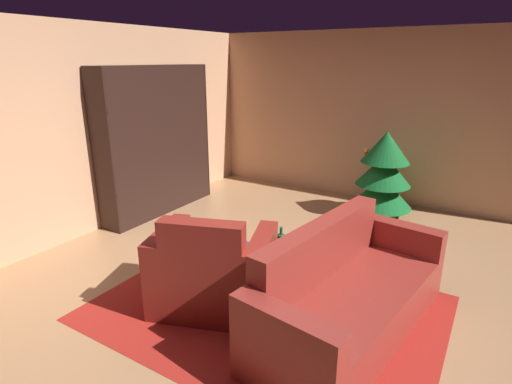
# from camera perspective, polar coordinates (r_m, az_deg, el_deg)

# --- Properties ---
(ground_plane) EXTENTS (7.68, 7.68, 0.00)m
(ground_plane) POSITION_cam_1_polar(r_m,az_deg,el_deg) (4.07, 2.54, -13.51)
(ground_plane) COLOR #AC7D54
(wall_back) EXTENTS (5.53, 0.06, 2.56)m
(wall_back) POSITION_cam_1_polar(r_m,az_deg,el_deg) (6.55, 16.71, 9.89)
(wall_back) COLOR tan
(wall_back) RESTS_ON ground
(wall_left) EXTENTS (0.06, 6.52, 2.56)m
(wall_left) POSITION_cam_1_polar(r_m,az_deg,el_deg) (5.41, -23.77, 7.54)
(wall_left) COLOR tan
(wall_left) RESTS_ON ground
(area_rug) EXTENTS (2.92, 2.19, 0.01)m
(area_rug) POSITION_cam_1_polar(r_m,az_deg,el_deg) (3.81, 1.57, -15.93)
(area_rug) COLOR #A1221A
(area_rug) RESTS_ON ground
(bookshelf_unit) EXTENTS (0.36, 1.89, 2.06)m
(bookshelf_unit) POSITION_cam_1_polar(r_m,az_deg,el_deg) (6.02, -12.94, 6.66)
(bookshelf_unit) COLOR black
(bookshelf_unit) RESTS_ON ground
(armchair_red) EXTENTS (1.22, 1.06, 0.93)m
(armchair_red) POSITION_cam_1_polar(r_m,az_deg,el_deg) (3.68, -6.03, -11.31)
(armchair_red) COLOR maroon
(armchair_red) RESTS_ON ground
(couch_red) EXTENTS (1.10, 2.11, 0.88)m
(couch_red) POSITION_cam_1_polar(r_m,az_deg,el_deg) (3.49, 12.55, -14.08)
(couch_red) COLOR maroon
(couch_red) RESTS_ON ground
(coffee_table) EXTENTS (0.73, 0.73, 0.47)m
(coffee_table) POSITION_cam_1_polar(r_m,az_deg,el_deg) (3.64, 0.47, -9.92)
(coffee_table) COLOR black
(coffee_table) RESTS_ON ground
(book_stack_on_table) EXTENTS (0.22, 0.17, 0.14)m
(book_stack_on_table) POSITION_cam_1_polar(r_m,az_deg,el_deg) (3.54, 0.78, -8.62)
(book_stack_on_table) COLOR #437B43
(book_stack_on_table) RESTS_ON coffee_table
(bottle_on_table) EXTENTS (0.07, 0.07, 0.27)m
(bottle_on_table) POSITION_cam_1_polar(r_m,az_deg,el_deg) (3.64, 3.51, -7.33)
(bottle_on_table) COLOR #1B5630
(bottle_on_table) RESTS_ON coffee_table
(decorated_tree) EXTENTS (0.84, 0.84, 1.21)m
(decorated_tree) POSITION_cam_1_polar(r_m,az_deg,el_deg) (5.92, 17.43, 2.51)
(decorated_tree) COLOR brown
(decorated_tree) RESTS_ON ground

